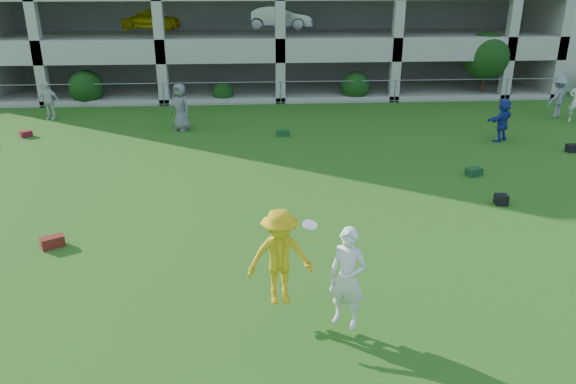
{
  "coord_description": "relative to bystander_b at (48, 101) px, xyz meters",
  "views": [
    {
      "loc": [
        -1.54,
        -9.82,
        6.49
      ],
      "look_at": [
        -0.69,
        3.0,
        1.4
      ],
      "focal_mm": 35.0,
      "sensor_mm": 36.0,
      "label": 1
    }
  ],
  "objects": [
    {
      "name": "bystander_b",
      "position": [
        0.0,
        0.0,
        0.0
      ],
      "size": [
        1.06,
        0.52,
        1.74
      ],
      "primitive_type": "imported",
      "rotation": [
        0.0,
        0.0,
        -0.1
      ],
      "color": "silver",
      "rests_on": "ground"
    },
    {
      "name": "fence",
      "position": [
        10.89,
        2.51,
        -0.26
      ],
      "size": [
        36.06,
        0.06,
        1.2
      ],
      "color": "gray",
      "rests_on": "ground"
    },
    {
      "name": "bag_black_e",
      "position": [
        21.67,
        -6.51,
        -0.72
      ],
      "size": [
        0.61,
        0.31,
        0.3
      ],
      "primitive_type": "cube",
      "rotation": [
        0.0,
        0.0,
        0.02
      ],
      "color": "black",
      "rests_on": "ground"
    },
    {
      "name": "frisbee_contest",
      "position": [
        10.17,
        -17.01,
        0.49
      ],
      "size": [
        2.32,
        1.33,
        2.17
      ],
      "color": "gold",
      "rests_on": "ground"
    },
    {
      "name": "bag_red_f",
      "position": [
        -0.07,
        -2.96,
        -0.75
      ],
      "size": [
        0.52,
        0.51,
        0.24
      ],
      "primitive_type": "cube",
      "rotation": [
        0.0,
        0.0,
        0.73
      ],
      "color": "#5B0F10",
      "rests_on": "ground"
    },
    {
      "name": "crate_d",
      "position": [
        16.7,
        -11.37,
        -0.72
      ],
      "size": [
        0.38,
        0.38,
        0.3
      ],
      "primitive_type": "cube",
      "rotation": [
        0.0,
        0.0,
        -0.09
      ],
      "color": "black",
      "rests_on": "ground"
    },
    {
      "name": "bystander_c",
      "position": [
        6.31,
        -2.3,
        0.14
      ],
      "size": [
        1.17,
        1.12,
        2.02
      ],
      "primitive_type": "imported",
      "rotation": [
        0.0,
        0.0,
        -0.67
      ],
      "color": "slate",
      "rests_on": "ground"
    },
    {
      "name": "bag_green_g",
      "position": [
        10.66,
        -3.55,
        -0.74
      ],
      "size": [
        0.56,
        0.41,
        0.25
      ],
      "primitive_type": "cube",
      "rotation": [
        0.0,
        0.0,
        -0.24
      ],
      "color": "#163C1E",
      "rests_on": "ground"
    },
    {
      "name": "bystander_d",
      "position": [
        19.46,
        -4.85,
        0.0
      ],
      "size": [
        1.59,
        1.4,
        1.74
      ],
      "primitive_type": "imported",
      "rotation": [
        0.0,
        0.0,
        3.8
      ],
      "color": "navy",
      "rests_on": "ground"
    },
    {
      "name": "bystander_f",
      "position": [
        23.68,
        -1.19,
        0.09
      ],
      "size": [
        1.43,
        1.25,
        1.92
      ],
      "primitive_type": "imported",
      "rotation": [
        0.0,
        0.0,
        3.68
      ],
      "color": "gray",
      "rests_on": "ground"
    },
    {
      "name": "bag_green_c",
      "position": [
        16.84,
        -8.84,
        -0.74
      ],
      "size": [
        0.59,
        0.51,
        0.26
      ],
      "primitive_type": "cube",
      "rotation": [
        0.0,
        0.0,
        0.37
      ],
      "color": "#13351F",
      "rests_on": "ground"
    },
    {
      "name": "bag_red_a",
      "position": [
        4.28,
        -13.32,
        -0.73
      ],
      "size": [
        0.63,
        0.54,
        0.28
      ],
      "primitive_type": "cube",
      "rotation": [
        0.0,
        0.0,
        0.55
      ],
      "color": "maroon",
      "rests_on": "ground"
    },
    {
      "name": "ground",
      "position": [
        10.89,
        -16.49,
        -0.87
      ],
      "size": [
        100.0,
        100.0,
        0.0
      ],
      "primitive_type": "plane",
      "color": "#235114",
      "rests_on": "ground"
    },
    {
      "name": "shrub_row",
      "position": [
        15.48,
        3.21,
        0.64
      ],
      "size": [
        34.38,
        2.52,
        3.5
      ],
      "color": "#163D11",
      "rests_on": "ground"
    }
  ]
}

